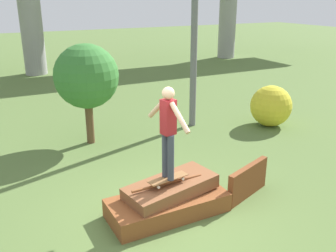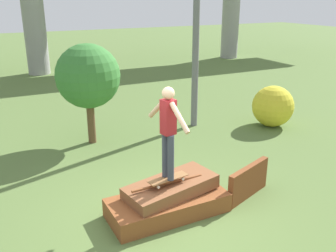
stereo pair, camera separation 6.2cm
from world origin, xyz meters
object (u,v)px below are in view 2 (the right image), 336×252
at_px(skater, 168,127).
at_px(tree_behind_left, 88,77).
at_px(utility_pole, 197,9).
at_px(bush_yellow_flowering, 273,106).
at_px(skateboard, 168,179).

relative_size(skater, tree_behind_left, 0.62).
distance_m(utility_pole, bush_yellow_flowering, 3.78).
relative_size(utility_pole, tree_behind_left, 2.48).
bearing_deg(tree_behind_left, skater, -86.70).
bearing_deg(skateboard, skater, -14.93).
bearing_deg(tree_behind_left, skateboard, -86.70).
bearing_deg(utility_pole, tree_behind_left, 179.62).
bearing_deg(skateboard, tree_behind_left, 93.30).
xyz_separation_m(skateboard, skater, (0.00, -0.00, 1.00)).
bearing_deg(bush_yellow_flowering, utility_pole, 151.66).
xyz_separation_m(skater, utility_pole, (3.05, 4.21, 1.78)).
height_order(utility_pole, tree_behind_left, utility_pole).
distance_m(skateboard, skater, 1.00).
distance_m(skater, tree_behind_left, 4.24).
relative_size(skateboard, utility_pole, 0.12).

